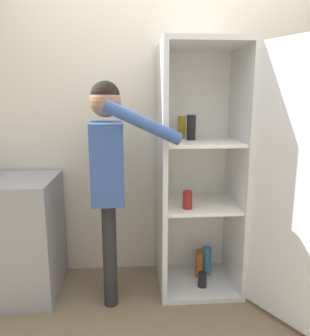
% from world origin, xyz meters
% --- Properties ---
extents(wall_back, '(7.00, 0.06, 2.55)m').
position_xyz_m(wall_back, '(0.00, 0.98, 1.27)').
color(wall_back, beige).
rests_on(wall_back, ground_plane).
extents(refrigerator, '(0.95, 1.09, 1.84)m').
position_xyz_m(refrigerator, '(0.30, 0.57, 0.91)').
color(refrigerator, silver).
rests_on(refrigerator, ground_plane).
extents(person, '(0.61, 0.50, 1.57)m').
position_xyz_m(person, '(-0.48, 0.50, 1.01)').
color(person, '#262628').
rests_on(person, ground_plane).
extents(counter, '(0.78, 0.59, 0.89)m').
position_xyz_m(counter, '(-1.28, 0.64, 0.44)').
color(counter, gray).
rests_on(counter, ground_plane).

